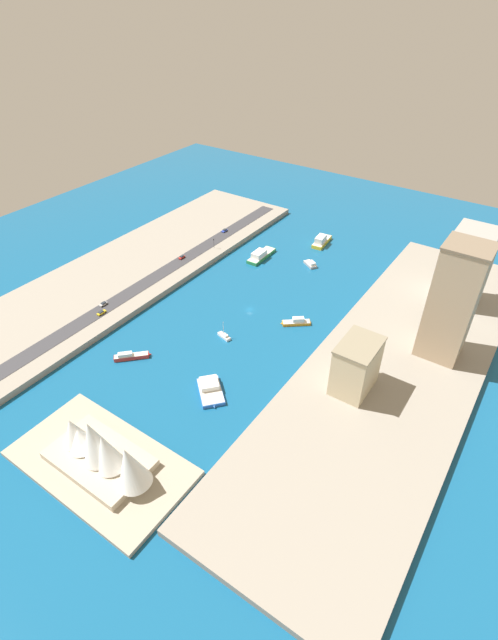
% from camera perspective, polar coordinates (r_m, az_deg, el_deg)
% --- Properties ---
extents(ground_plane, '(440.00, 440.00, 0.00)m').
position_cam_1_polar(ground_plane, '(249.53, 0.06, 1.29)').
color(ground_plane, '#145684').
extents(quay_west, '(70.00, 240.00, 3.28)m').
position_cam_1_polar(quay_west, '(222.96, 17.71, -5.33)').
color(quay_west, gray).
rests_on(quay_west, ground_plane).
extents(quay_east, '(70.00, 240.00, 3.28)m').
position_cam_1_polar(quay_east, '(295.30, -13.21, 6.72)').
color(quay_east, gray).
rests_on(quay_east, ground_plane).
extents(peninsula_point, '(67.80, 36.72, 2.00)m').
position_cam_1_polar(peninsula_point, '(186.02, -17.73, -16.39)').
color(peninsula_point, '#A89E89').
rests_on(peninsula_point, ground_plane).
extents(road_strip, '(9.49, 228.00, 0.15)m').
position_cam_1_polar(road_strip, '(281.21, -10.32, 5.92)').
color(road_strip, '#38383D').
rests_on(road_strip, quay_east).
extents(yacht_sleek_gray, '(10.50, 8.75, 3.23)m').
position_cam_1_polar(yacht_sleek_gray, '(290.97, 7.56, 6.85)').
color(yacht_sleek_gray, '#999EA3').
rests_on(yacht_sleek_gray, ground_plane).
extents(tugboat_red, '(13.97, 14.16, 3.58)m').
position_cam_1_polar(tugboat_red, '(224.67, -14.29, -4.31)').
color(tugboat_red, red).
rests_on(tugboat_red, ground_plane).
extents(sailboat_small_white, '(8.77, 4.24, 9.38)m').
position_cam_1_polar(sailboat_small_white, '(230.30, -3.09, -1.95)').
color(sailboat_small_white, white).
rests_on(sailboat_small_white, ground_plane).
extents(catamaran_blue, '(19.14, 18.52, 4.06)m').
position_cam_1_polar(catamaran_blue, '(202.47, -4.79, -8.44)').
color(catamaran_blue, blue).
rests_on(catamaran_blue, ground_plane).
extents(ferry_yellow_fast, '(8.77, 21.84, 6.32)m').
position_cam_1_polar(ferry_yellow_fast, '(317.00, 8.88, 9.60)').
color(ferry_yellow_fast, yellow).
rests_on(ferry_yellow_fast, ground_plane).
extents(water_taxi_orange, '(13.75, 11.97, 3.99)m').
position_cam_1_polar(water_taxi_orange, '(239.58, 5.85, -0.24)').
color(water_taxi_orange, orange).
rests_on(water_taxi_orange, ground_plane).
extents(ferry_green_doubledeck, '(7.52, 25.62, 5.38)m').
position_cam_1_polar(ferry_green_doubledeck, '(296.80, 1.45, 7.98)').
color(ferry_green_doubledeck, '#2D8C4C').
rests_on(ferry_green_doubledeck, ground_plane).
extents(office_block_beige, '(14.91, 21.16, 23.71)m').
position_cam_1_polar(office_block_beige, '(197.06, 13.01, -5.55)').
color(office_block_beige, '#C6B793').
rests_on(office_block_beige, quay_west).
extents(apartment_midrise_tan, '(19.22, 18.20, 55.48)m').
position_cam_1_polar(apartment_midrise_tan, '(218.72, 23.73, 1.97)').
color(apartment_midrise_tan, tan).
rests_on(apartment_midrise_tan, quay_west).
extents(hotel_broad_white, '(19.49, 18.46, 41.80)m').
position_cam_1_polar(hotel_broad_white, '(265.18, 25.27, 5.98)').
color(hotel_broad_white, silver).
rests_on(hotel_broad_white, quay_west).
extents(taxi_yellow_cab, '(1.82, 5.01, 1.57)m').
position_cam_1_polar(taxi_yellow_cab, '(252.05, -17.67, 0.88)').
color(taxi_yellow_cab, black).
rests_on(taxi_yellow_cab, road_strip).
extents(sedan_silver, '(1.85, 4.57, 1.58)m').
position_cam_1_polar(sedan_silver, '(258.43, -17.45, 1.90)').
color(sedan_silver, black).
rests_on(sedan_silver, road_strip).
extents(hatchback_blue, '(2.08, 4.61, 1.61)m').
position_cam_1_polar(hatchback_blue, '(323.26, -3.03, 10.93)').
color(hatchback_blue, black).
rests_on(hatchback_blue, road_strip).
extents(pickup_red, '(1.92, 4.53, 1.66)m').
position_cam_1_polar(pickup_red, '(292.68, -8.26, 7.65)').
color(pickup_red, black).
rests_on(pickup_red, road_strip).
extents(traffic_light_waterfront, '(0.36, 0.36, 6.50)m').
position_cam_1_polar(traffic_light_waterfront, '(301.04, -4.35, 9.54)').
color(traffic_light_waterfront, black).
rests_on(traffic_light_waterfront, quay_east).
extents(opera_landmark, '(43.87, 22.61, 20.76)m').
position_cam_1_polar(opera_landmark, '(177.49, -17.70, -15.06)').
color(opera_landmark, '#BCAD93').
rests_on(opera_landmark, peninsula_point).
extents(park_tree_cluster, '(11.61, 12.55, 9.31)m').
position_cam_1_polar(park_tree_cluster, '(239.01, 22.12, -0.90)').
color(park_tree_cluster, brown).
rests_on(park_tree_cluster, quay_west).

